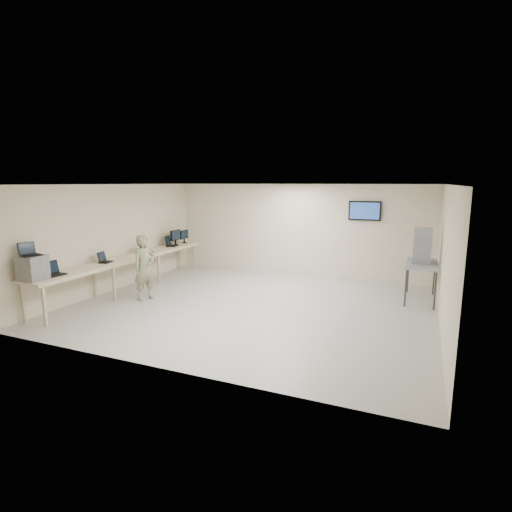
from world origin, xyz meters
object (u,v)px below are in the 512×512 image
at_px(equipment_box, 33,268).
at_px(soldier, 145,268).
at_px(side_table, 422,266).
at_px(workbench, 128,260).

distance_m(equipment_box, soldier, 2.45).
relative_size(equipment_box, soldier, 0.31).
xyz_separation_m(equipment_box, soldier, (1.02, 2.20, -0.35)).
bearing_deg(soldier, equipment_box, 172.69).
xyz_separation_m(soldier, side_table, (6.23, 2.54, 0.06)).
bearing_deg(workbench, soldier, -29.90).
height_order(workbench, soldier, soldier).
bearing_deg(soldier, workbench, 77.64).
bearing_deg(side_table, equipment_box, -146.84).
distance_m(soldier, side_table, 6.73).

